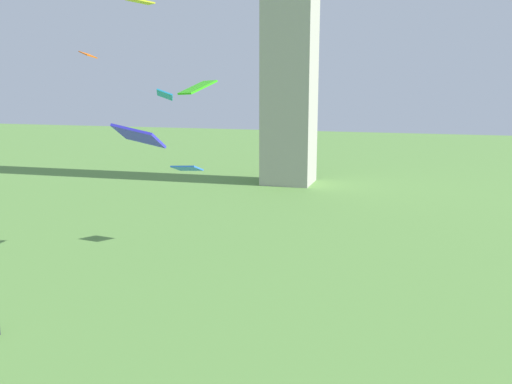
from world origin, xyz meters
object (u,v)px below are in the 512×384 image
Objects in this scene: kite_flying_2 at (198,87)px; kite_flying_5 at (88,55)px; kite_flying_4 at (139,136)px; kite_flying_1 at (165,95)px; kite_flying_0 at (187,168)px; kite_flying_3 at (140,1)px.

kite_flying_5 reaches higher than kite_flying_2.
kite_flying_2 is 1.12× the size of kite_flying_4.
kite_flying_2 is at bearing 99.19° from kite_flying_4.
kite_flying_4 is (4.60, -11.39, -1.18)m from kite_flying_1.
kite_flying_0 is at bearing -26.72° from kite_flying_1.
kite_flying_3 is 1.28× the size of kite_flying_5.
kite_flying_2 is (4.19, -5.28, 0.41)m from kite_flying_1.
kite_flying_5 is (-4.74, -0.03, 2.23)m from kite_flying_1.
kite_flying_0 is at bearing 55.65° from kite_flying_5.
kite_flying_0 is 1.64× the size of kite_flying_5.
kite_flying_4 is at bearing -114.47° from kite_flying_3.
kite_flying_0 is 1.15× the size of kite_flying_4.
kite_flying_1 is at bearing 50.50° from kite_flying_3.
kite_flying_0 is at bearing 45.45° from kite_flying_3.
kite_flying_1 is 0.81× the size of kite_flying_2.
kite_flying_0 is 11.04m from kite_flying_3.
kite_flying_4 is 1.42× the size of kite_flying_5.
kite_flying_3 reaches higher than kite_flying_0.
kite_flying_3 is at bearing 99.64° from kite_flying_2.
kite_flying_0 is 10.18m from kite_flying_2.
kite_flying_1 is 1.01× the size of kite_flying_3.
kite_flying_2 is (4.14, -7.90, 4.91)m from kite_flying_0.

